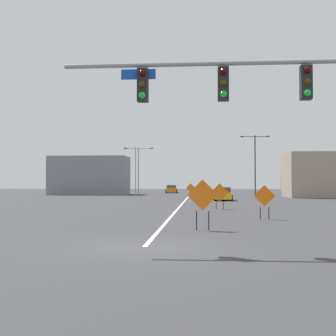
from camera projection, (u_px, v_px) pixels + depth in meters
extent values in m
plane|color=#38383A|center=(145.00, 247.00, 13.70)|extent=(200.84, 200.84, 0.00)
cube|color=white|center=(191.00, 194.00, 69.30)|extent=(0.16, 111.58, 0.01)
cylinder|color=gray|center=(223.00, 64.00, 13.68)|extent=(10.09, 0.14, 0.14)
cube|color=black|center=(306.00, 83.00, 13.47)|extent=(0.34, 0.32, 1.05)
sphere|color=#3A0503|center=(307.00, 70.00, 13.31)|extent=(0.22, 0.22, 0.22)
sphere|color=#3C3106|center=(307.00, 81.00, 13.30)|extent=(0.22, 0.22, 0.22)
sphere|color=green|center=(307.00, 93.00, 13.29)|extent=(0.22, 0.22, 0.22)
cube|color=black|center=(223.00, 84.00, 13.66)|extent=(0.34, 0.32, 1.05)
sphere|color=#3A0503|center=(223.00, 72.00, 13.51)|extent=(0.22, 0.22, 0.22)
sphere|color=#3C3106|center=(223.00, 83.00, 13.50)|extent=(0.22, 0.22, 0.22)
sphere|color=green|center=(224.00, 94.00, 13.49)|extent=(0.22, 0.22, 0.22)
cube|color=black|center=(143.00, 85.00, 13.86)|extent=(0.34, 0.32, 1.05)
sphere|color=#3A0503|center=(142.00, 73.00, 13.70)|extent=(0.22, 0.22, 0.22)
sphere|color=#3C3106|center=(142.00, 84.00, 13.69)|extent=(0.22, 0.22, 0.22)
sphere|color=green|center=(142.00, 95.00, 13.68)|extent=(0.22, 0.22, 0.22)
cube|color=#1447B7|center=(138.00, 74.00, 13.88)|extent=(1.10, 0.03, 0.32)
cylinder|color=gray|center=(139.00, 170.00, 72.27)|extent=(0.16, 0.16, 7.59)
cylinder|color=gray|center=(132.00, 148.00, 72.46)|extent=(2.19, 0.08, 0.08)
cube|color=#262628|center=(125.00, 148.00, 72.54)|extent=(0.44, 0.24, 0.14)
cylinder|color=gray|center=(145.00, 148.00, 72.29)|extent=(2.19, 0.08, 0.08)
cube|color=#262628|center=(152.00, 148.00, 72.20)|extent=(0.44, 0.24, 0.14)
cylinder|color=black|center=(255.00, 165.00, 62.02)|extent=(0.16, 0.16, 8.51)
cylinder|color=black|center=(248.00, 137.00, 62.22)|extent=(1.83, 0.08, 0.08)
cube|color=#262628|center=(242.00, 137.00, 62.29)|extent=(0.44, 0.24, 0.14)
cylinder|color=black|center=(261.00, 136.00, 62.08)|extent=(1.83, 0.08, 0.08)
cube|color=#262628|center=(268.00, 136.00, 62.00)|extent=(0.44, 0.24, 0.14)
cylinder|color=gray|center=(136.00, 170.00, 74.96)|extent=(0.16, 0.16, 7.85)
cylinder|color=gray|center=(131.00, 148.00, 75.14)|extent=(1.71, 0.08, 0.08)
cube|color=#262628|center=(126.00, 148.00, 75.20)|extent=(0.44, 0.24, 0.14)
cube|color=orange|center=(220.00, 192.00, 31.98)|extent=(1.31, 0.16, 1.32)
cylinder|color=black|center=(216.00, 205.00, 31.95)|extent=(0.05, 0.05, 0.56)
cylinder|color=black|center=(223.00, 205.00, 31.95)|extent=(0.05, 0.05, 0.56)
cube|color=orange|center=(264.00, 196.00, 23.58)|extent=(1.14, 0.30, 1.16)
cylinder|color=black|center=(260.00, 213.00, 23.62)|extent=(0.05, 0.05, 0.67)
cylinder|color=black|center=(269.00, 213.00, 23.49)|extent=(0.05, 0.05, 0.67)
cube|color=orange|center=(190.00, 188.00, 56.27)|extent=(1.14, 0.23, 1.15)
cylinder|color=black|center=(189.00, 195.00, 56.23)|extent=(0.05, 0.05, 0.59)
cylinder|color=black|center=(192.00, 195.00, 56.26)|extent=(0.05, 0.05, 0.59)
cube|color=orange|center=(203.00, 195.00, 18.39)|extent=(1.31, 0.07, 1.31)
cylinder|color=black|center=(197.00, 221.00, 18.38)|extent=(0.05, 0.05, 0.80)
cylinder|color=black|center=(209.00, 221.00, 18.33)|extent=(0.05, 0.05, 0.80)
cube|color=gold|center=(223.00, 196.00, 46.67)|extent=(1.75, 4.38, 0.69)
cube|color=#333D47|center=(223.00, 190.00, 46.47)|extent=(1.56, 2.47, 0.56)
cylinder|color=black|center=(230.00, 197.00, 48.11)|extent=(0.23, 0.64, 0.64)
cylinder|color=black|center=(214.00, 197.00, 48.26)|extent=(0.23, 0.64, 0.64)
cylinder|color=black|center=(232.00, 198.00, 45.07)|extent=(0.23, 0.64, 0.64)
cylinder|color=black|center=(215.00, 198.00, 45.22)|extent=(0.23, 0.64, 0.64)
cube|color=orange|center=(171.00, 190.00, 76.57)|extent=(1.99, 4.45, 0.73)
cube|color=#333D47|center=(171.00, 186.00, 76.80)|extent=(1.72, 2.64, 0.45)
cylinder|color=black|center=(166.00, 191.00, 75.06)|extent=(0.25, 0.65, 0.64)
cylinder|color=black|center=(176.00, 191.00, 75.01)|extent=(0.25, 0.65, 0.64)
cylinder|color=black|center=(167.00, 191.00, 78.11)|extent=(0.25, 0.65, 0.64)
cylinder|color=black|center=(177.00, 191.00, 78.07)|extent=(0.25, 0.65, 0.64)
cube|color=gray|center=(323.00, 175.00, 55.62)|extent=(9.38, 7.26, 5.61)
cube|color=gray|center=(90.00, 175.00, 67.12)|extent=(11.66, 5.69, 5.81)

